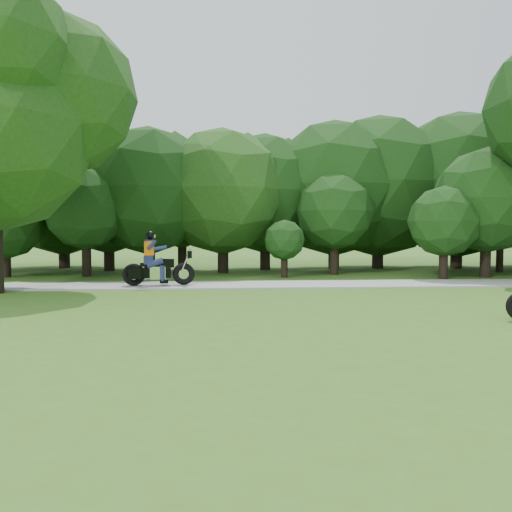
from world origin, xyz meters
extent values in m
plane|color=#3F651C|center=(0.00, 0.00, 0.00)|extent=(100.00, 100.00, 0.00)
cube|color=gray|center=(0.00, 8.00, 0.03)|extent=(60.00, 2.20, 0.06)
cylinder|color=black|center=(-1.46, 14.81, 0.90)|extent=(0.49, 0.49, 1.80)
sphere|color=#193510|center=(-1.46, 14.81, 3.66)|extent=(5.74, 5.74, 5.74)
cylinder|color=black|center=(1.90, 14.85, 0.90)|extent=(0.53, 0.53, 1.80)
sphere|color=#193510|center=(1.90, 14.85, 3.93)|extent=(6.57, 6.57, 6.57)
cylinder|color=black|center=(9.22, 12.98, 0.69)|extent=(0.31, 0.31, 1.38)
sphere|color=#224814|center=(9.22, 12.98, 2.11)|extent=(2.25, 2.25, 2.25)
cylinder|color=black|center=(8.17, 15.09, 0.90)|extent=(0.56, 0.56, 1.80)
sphere|color=#193510|center=(8.17, 15.09, 4.15)|extent=(7.24, 7.24, 7.24)
cylinder|color=black|center=(-1.01, 10.89, 0.49)|extent=(0.28, 0.28, 0.98)
sphere|color=#193510|center=(-1.01, 10.89, 1.52)|extent=(1.65, 1.65, 1.65)
cylinder|color=black|center=(-12.30, 11.80, 0.64)|extent=(0.36, 0.36, 1.28)
sphere|color=#193510|center=(-12.30, 11.80, 2.31)|extent=(3.17, 3.17, 3.17)
cylinder|color=black|center=(4.29, 15.50, 0.90)|extent=(0.55, 0.55, 1.80)
sphere|color=#193510|center=(4.29, 15.50, 4.10)|extent=(7.07, 7.07, 7.07)
cylinder|color=black|center=(5.15, 9.88, 0.68)|extent=(0.34, 0.34, 1.35)
sphere|color=#193510|center=(5.15, 9.88, 2.26)|extent=(2.79, 2.79, 2.79)
cylinder|color=black|center=(7.11, 10.37, 0.87)|extent=(0.41, 0.41, 1.74)
sphere|color=#193510|center=(7.11, 10.37, 3.12)|extent=(4.26, 4.26, 4.26)
cylinder|color=black|center=(1.31, 12.09, 0.82)|extent=(0.37, 0.37, 1.64)
sphere|color=#193510|center=(1.31, 12.09, 2.72)|extent=(3.32, 3.32, 3.32)
cylinder|color=black|center=(-9.11, 11.87, 0.85)|extent=(0.37, 0.37, 1.70)
sphere|color=#193510|center=(-9.11, 11.87, 2.82)|extent=(3.45, 3.45, 3.45)
cylinder|color=black|center=(-5.39, 14.46, 0.90)|extent=(0.41, 0.41, 1.80)
sphere|color=#193510|center=(-5.39, 14.46, 3.19)|extent=(4.28, 4.28, 4.28)
cylinder|color=black|center=(-3.48, 13.39, 0.90)|extent=(0.48, 0.48, 1.80)
sphere|color=#224814|center=(-3.48, 13.39, 3.65)|extent=(5.69, 5.69, 5.69)
cylinder|color=black|center=(-8.83, 14.76, 0.90)|extent=(0.49, 0.49, 1.80)
sphere|color=#193510|center=(-8.83, 14.76, 3.67)|extent=(5.76, 5.76, 5.76)
cylinder|color=black|center=(-11.43, 16.48, 0.90)|extent=(0.54, 0.54, 1.80)
sphere|color=#193510|center=(-11.43, 16.48, 3.98)|extent=(6.70, 6.70, 6.70)
cylinder|color=black|center=(-6.75, 13.39, 0.90)|extent=(0.49, 0.49, 1.80)
sphere|color=#193510|center=(-6.75, 13.39, 3.66)|extent=(5.71, 5.71, 5.71)
sphere|color=#224814|center=(-8.74, 7.30, 6.20)|extent=(5.12, 5.12, 5.12)
torus|color=black|center=(-6.45, 7.69, 0.43)|extent=(0.76, 0.28, 0.74)
torus|color=black|center=(-4.81, 7.85, 0.43)|extent=(0.76, 0.28, 0.74)
cube|color=black|center=(-5.83, 7.75, 0.49)|extent=(1.21, 0.37, 0.34)
cube|color=silver|center=(-5.67, 7.77, 0.49)|extent=(0.54, 0.41, 0.43)
cube|color=black|center=(-5.40, 7.79, 0.80)|extent=(0.58, 0.37, 0.28)
cube|color=black|center=(-5.96, 7.74, 0.76)|extent=(0.58, 0.39, 0.11)
cylinder|color=silver|center=(-4.77, 7.86, 0.80)|extent=(0.42, 0.09, 0.95)
cylinder|color=silver|center=(-4.59, 7.87, 1.26)|extent=(0.10, 0.68, 0.04)
cube|color=black|center=(-6.38, 7.46, 0.49)|extent=(0.46, 0.17, 0.36)
cube|color=black|center=(-6.42, 7.93, 0.49)|extent=(0.46, 0.17, 0.36)
cube|color=#1D254D|center=(-5.96, 7.74, 0.91)|extent=(0.36, 0.43, 0.26)
cube|color=#1D254D|center=(-5.94, 7.74, 1.29)|extent=(0.32, 0.47, 0.60)
cube|color=orange|center=(-5.94, 7.74, 1.32)|extent=(0.35, 0.52, 0.47)
sphere|color=black|center=(-5.91, 7.74, 1.74)|extent=(0.30, 0.30, 0.30)
camera|label=1|loc=(-3.49, -9.08, 1.92)|focal=35.00mm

